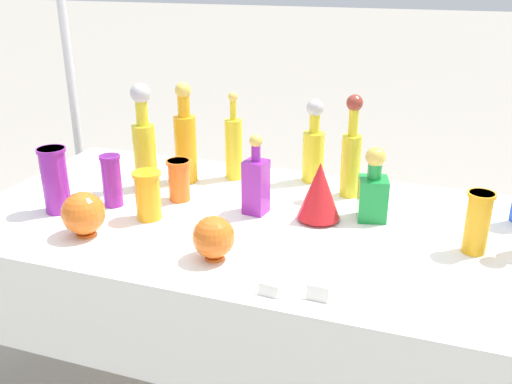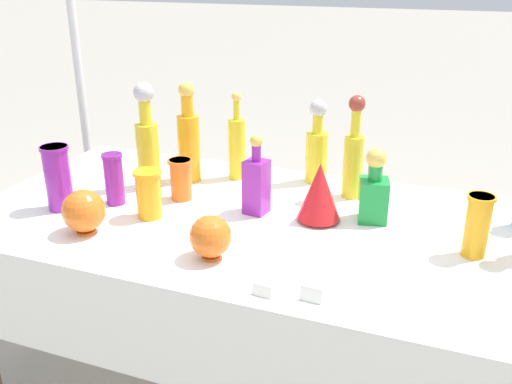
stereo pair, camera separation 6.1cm
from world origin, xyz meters
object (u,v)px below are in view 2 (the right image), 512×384
tall_bottle_4 (317,148)px  slender_vase_1 (114,177)px  tall_bottle_1 (237,146)px  slender_vase_0 (58,176)px  cardboard_box_behind_left (294,255)px  canopy_pole (82,99)px  slender_vase_2 (181,178)px  round_bowl_1 (211,237)px  square_decanter_1 (256,182)px  slender_vase_4 (477,224)px  round_bowl_0 (84,211)px  fluted_vase_0 (319,192)px  tall_bottle_5 (147,142)px  tall_bottle_0 (189,140)px  tall_bottle_2 (354,155)px  square_decanter_0 (374,191)px  slender_vase_3 (149,192)px

tall_bottle_4 → slender_vase_1: tall_bottle_4 is taller
tall_bottle_1 → tall_bottle_4: (0.32, 0.08, 0.00)m
slender_vase_0 → cardboard_box_behind_left: 1.43m
tall_bottle_1 → canopy_pole: bearing=160.0°
slender_vase_2 → round_bowl_1: bearing=-51.7°
square_decanter_1 → cardboard_box_behind_left: (-0.11, 0.85, -0.74)m
round_bowl_1 → slender_vase_4: bearing=22.1°
tall_bottle_4 → round_bowl_1: bearing=-99.4°
canopy_pole → round_bowl_0: bearing=-53.4°
slender_vase_1 → slender_vase_2: slender_vase_1 is taller
round_bowl_0 → fluted_vase_0: bearing=27.6°
tall_bottle_5 → slender_vase_1: (-0.03, -0.20, -0.08)m
fluted_vase_0 → canopy_pole: 1.63m
square_decanter_1 → round_bowl_0: bearing=-143.0°
round_bowl_1 → cardboard_box_behind_left: bearing=94.6°
tall_bottle_5 → round_bowl_0: (0.02, -0.44, -0.11)m
slender_vase_0 → slender_vase_1: size_ratio=1.23×
slender_vase_4 → cardboard_box_behind_left: 1.45m
slender_vase_2 → canopy_pole: (-0.94, 0.67, 0.08)m
tall_bottle_1 → tall_bottle_4: size_ratio=1.06×
tall_bottle_1 → slender_vase_0: bearing=-132.4°
tall_bottle_0 → slender_vase_1: size_ratio=2.10×
tall_bottle_1 → tall_bottle_2: 0.49m
tall_bottle_1 → square_decanter_0: 0.64m
tall_bottle_1 → slender_vase_4: tall_bottle_1 is taller
tall_bottle_0 → tall_bottle_4: size_ratio=1.20×
square_decanter_1 → slender_vase_2: size_ratio=1.85×
tall_bottle_2 → slender_vase_0: (-0.97, -0.49, -0.04)m
square_decanter_0 → round_bowl_0: size_ratio=1.75×
square_decanter_1 → slender_vase_4: size_ratio=1.47×
canopy_pole → tall_bottle_2: bearing=-15.1°
round_bowl_1 → fluted_vase_0: bearing=58.0°
fluted_vase_0 → round_bowl_0: 0.79m
slender_vase_1 → tall_bottle_5: bearing=80.7°
tall_bottle_1 → slender_vase_1: 0.52m
tall_bottle_2 → fluted_vase_0: bearing=-102.9°
tall_bottle_1 → tall_bottle_2: bearing=-3.7°
tall_bottle_0 → round_bowl_1: size_ratio=2.96×
tall_bottle_2 → tall_bottle_4: tall_bottle_2 is taller
square_decanter_1 → slender_vase_3: (-0.34, -0.17, -0.02)m
square_decanter_1 → round_bowl_0: size_ratio=1.93×
tall_bottle_2 → slender_vase_3: tall_bottle_2 is taller
slender_vase_0 → fluted_vase_0: 0.94m
tall_bottle_5 → slender_vase_0: tall_bottle_5 is taller
square_decanter_0 → cardboard_box_behind_left: 1.18m
square_decanter_0 → slender_vase_2: 0.72m
square_decanter_0 → slender_vase_1: (-0.92, -0.19, -0.01)m
slender_vase_2 → slender_vase_1: bearing=-148.7°
tall_bottle_0 → tall_bottle_1: size_ratio=1.12×
slender_vase_3 → round_bowl_0: bearing=-125.8°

